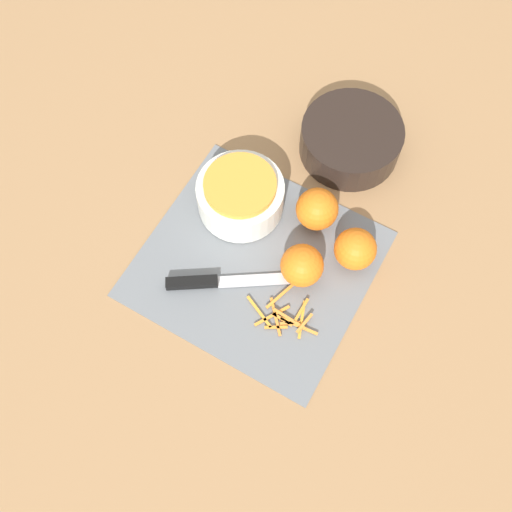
% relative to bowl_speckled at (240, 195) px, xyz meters
% --- Properties ---
extents(ground_plane, '(4.00, 4.00, 0.00)m').
position_rel_bowl_speckled_xyz_m(ground_plane, '(0.08, -0.09, -0.05)').
color(ground_plane, '#9E754C').
extents(cutting_board, '(0.40, 0.37, 0.01)m').
position_rel_bowl_speckled_xyz_m(cutting_board, '(0.08, -0.09, -0.04)').
color(cutting_board, slate).
rests_on(cutting_board, ground_plane).
extents(bowl_speckled, '(0.16, 0.16, 0.08)m').
position_rel_bowl_speckled_xyz_m(bowl_speckled, '(0.00, 0.00, 0.00)').
color(bowl_speckled, silver).
rests_on(bowl_speckled, cutting_board).
extents(bowl_dark, '(0.20, 0.20, 0.07)m').
position_rel_bowl_speckled_xyz_m(bowl_dark, '(0.12, 0.22, -0.01)').
color(bowl_dark, black).
rests_on(bowl_dark, ground_plane).
extents(knife, '(0.22, 0.15, 0.02)m').
position_rel_bowl_speckled_xyz_m(knife, '(0.03, -0.17, -0.03)').
color(knife, black).
rests_on(knife, cutting_board).
extents(orange_left, '(0.08, 0.08, 0.08)m').
position_rel_bowl_speckled_xyz_m(orange_left, '(0.17, -0.07, -0.00)').
color(orange_left, orange).
rests_on(orange_left, cutting_board).
extents(orange_right, '(0.08, 0.08, 0.08)m').
position_rel_bowl_speckled_xyz_m(orange_right, '(0.14, 0.04, 0.00)').
color(orange_right, orange).
rests_on(orange_right, cutting_board).
extents(orange_back, '(0.08, 0.08, 0.08)m').
position_rel_bowl_speckled_xyz_m(orange_back, '(0.23, 0.01, -0.00)').
color(orange_back, orange).
rests_on(orange_back, cutting_board).
extents(peel_pile, '(0.14, 0.11, 0.01)m').
position_rel_bowl_speckled_xyz_m(peel_pile, '(0.18, -0.16, -0.04)').
color(peel_pile, orange).
rests_on(peel_pile, cutting_board).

